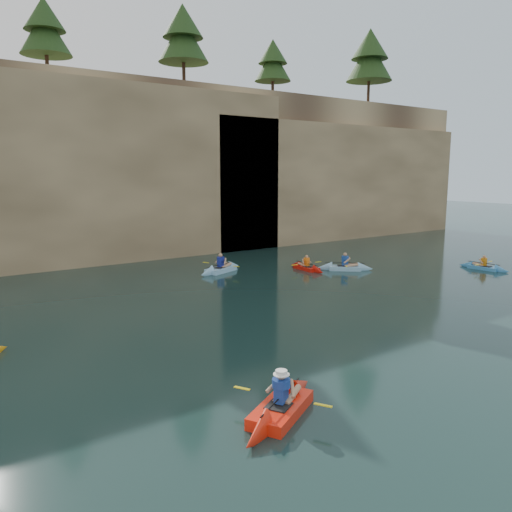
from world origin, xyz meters
TOP-DOWN VIEW (x-y plane):
  - ground at (0.00, 0.00)m, footprint 160.00×160.00m
  - cliff at (0.00, 30.00)m, footprint 70.00×16.00m
  - cliff_slab_center at (2.00, 22.60)m, footprint 24.00×2.40m
  - cliff_slab_east at (22.00, 22.60)m, footprint 26.00×2.40m
  - sea_cave_center at (-4.00, 21.95)m, footprint 3.50×1.00m
  - sea_cave_east at (10.00, 21.95)m, footprint 5.00×1.00m
  - cliff_pines at (0.00, 25.00)m, footprint 56.00×6.00m
  - main_kayaker at (-2.02, 0.30)m, footprint 3.59×2.52m
  - kayaker_ltblue_near at (11.73, 12.02)m, footprint 2.95×2.67m
  - kayaker_red_far at (9.98, 13.36)m, footprint 2.16×2.97m
  - kayaker_ltblue_mid at (5.56, 15.69)m, footprint 3.54×2.45m
  - kayaker_blue_east at (18.54, 7.54)m, footprint 2.09×2.99m

SIDE VIEW (x-z plane):
  - ground at x=0.00m, z-range 0.00..0.00m
  - kayaker_blue_east at x=18.54m, z-range -0.39..0.65m
  - kayaker_red_far at x=9.98m, z-range -0.41..0.67m
  - kayaker_ltblue_near at x=11.73m, z-range -0.48..0.79m
  - kayaker_ltblue_mid at x=5.56m, z-range -0.50..0.83m
  - main_kayaker at x=-2.02m, z-range -0.50..0.86m
  - sea_cave_center at x=-4.00m, z-range 0.00..3.20m
  - sea_cave_east at x=10.00m, z-range 0.00..4.50m
  - cliff_slab_east at x=22.00m, z-range 0.00..9.84m
  - cliff_slab_center at x=2.00m, z-range 0.00..11.40m
  - cliff at x=0.00m, z-range 0.00..12.00m
  - cliff_pines at x=0.00m, z-range 12.00..19.83m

